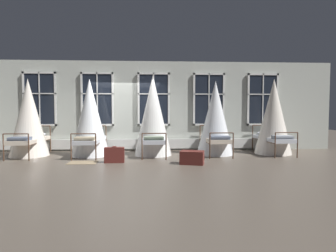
% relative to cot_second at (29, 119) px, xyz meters
% --- Properties ---
extents(ground, '(29.12, 29.12, 0.00)m').
position_rel_cot_second_xyz_m(ground, '(3.06, -0.01, -1.22)').
color(ground, brown).
extents(back_wall_with_windows, '(15.56, 0.10, 3.30)m').
position_rel_cot_second_xyz_m(back_wall_with_windows, '(3.06, 1.15, 0.43)').
color(back_wall_with_windows, '#B2B7AD').
rests_on(back_wall_with_windows, ground).
extents(window_bank, '(11.46, 0.10, 2.80)m').
position_rel_cot_second_xyz_m(window_bank, '(3.06, 1.03, -0.11)').
color(window_bank, black).
rests_on(window_bank, ground).
extents(cot_second, '(1.24, 1.93, 2.52)m').
position_rel_cot_second_xyz_m(cot_second, '(0.00, 0.00, 0.00)').
color(cot_second, '#4C3323').
rests_on(cot_second, ground).
extents(cot_third, '(1.24, 1.93, 2.52)m').
position_rel_cot_second_xyz_m(cot_third, '(1.99, -0.07, -0.00)').
color(cot_third, '#4C3323').
rests_on(cot_third, ground).
extents(cot_fourth, '(1.24, 1.94, 2.66)m').
position_rel_cot_second_xyz_m(cot_fourth, '(4.05, -0.06, 0.07)').
color(cot_fourth, '#4C3323').
rests_on(cot_fourth, ground).
extents(cot_fifth, '(1.24, 1.93, 2.49)m').
position_rel_cot_second_xyz_m(cot_fifth, '(6.15, -0.01, -0.02)').
color(cot_fifth, '#4C3323').
rests_on(cot_fifth, ground).
extents(cot_sixth, '(1.24, 1.94, 2.57)m').
position_rel_cot_second_xyz_m(cot_sixth, '(8.17, 0.00, 0.02)').
color(cot_sixth, '#4C3323').
rests_on(cot_sixth, ground).
extents(rug_third, '(0.81, 0.57, 0.01)m').
position_rel_cot_second_xyz_m(rug_third, '(2.03, -1.37, -1.21)').
color(rug_third, '#8E7A5B').
rests_on(rug_third, ground).
extents(suitcase_dark, '(0.56, 0.22, 0.47)m').
position_rel_cot_second_xyz_m(suitcase_dark, '(2.93, -1.41, -1.00)').
color(suitcase_dark, '#5B231E').
rests_on(suitcase_dark, ground).
extents(travel_trunk, '(0.73, 0.57, 0.37)m').
position_rel_cot_second_xyz_m(travel_trunk, '(5.11, -1.77, -1.03)').
color(travel_trunk, '#5B231E').
rests_on(travel_trunk, ground).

